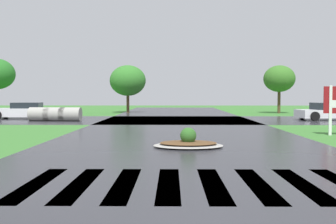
{
  "coord_description": "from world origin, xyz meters",
  "views": [
    {
      "loc": [
        -0.38,
        -4.41,
        1.82
      ],
      "look_at": [
        -0.52,
        9.6,
        1.2
      ],
      "focal_mm": 42.23,
      "sensor_mm": 36.0,
      "label": 1
    }
  ],
  "objects_px": {
    "car_white_sedan": "(328,112)",
    "drainage_pipe_stack": "(55,114)",
    "car_silver_hatch": "(24,111)",
    "median_island": "(188,143)"
  },
  "relations": [
    {
      "from": "car_silver_hatch",
      "to": "car_white_sedan",
      "type": "bearing_deg",
      "value": 172.13
    },
    {
      "from": "car_white_sedan",
      "to": "car_silver_hatch",
      "type": "distance_m",
      "value": 22.23
    },
    {
      "from": "car_white_sedan",
      "to": "drainage_pipe_stack",
      "type": "height_order",
      "value": "car_white_sedan"
    },
    {
      "from": "car_silver_hatch",
      "to": "drainage_pipe_stack",
      "type": "height_order",
      "value": "car_silver_hatch"
    },
    {
      "from": "car_white_sedan",
      "to": "median_island",
      "type": "bearing_deg",
      "value": -132.66
    },
    {
      "from": "median_island",
      "to": "car_white_sedan",
      "type": "distance_m",
      "value": 17.99
    },
    {
      "from": "drainage_pipe_stack",
      "to": "car_silver_hatch",
      "type": "bearing_deg",
      "value": 140.93
    },
    {
      "from": "car_white_sedan",
      "to": "drainage_pipe_stack",
      "type": "distance_m",
      "value": 19.13
    },
    {
      "from": "median_island",
      "to": "car_white_sedan",
      "type": "xyz_separation_m",
      "value": [
        10.54,
        14.57,
        0.42
      ]
    },
    {
      "from": "median_island",
      "to": "car_silver_hatch",
      "type": "distance_m",
      "value": 19.63
    }
  ]
}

